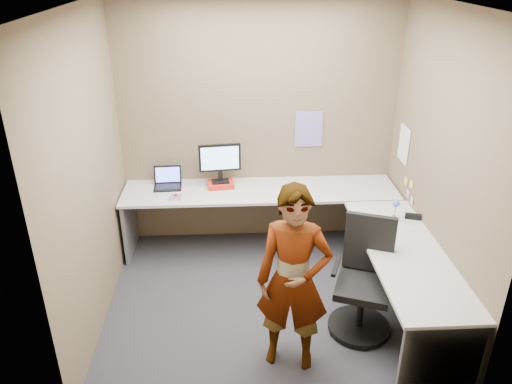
{
  "coord_description": "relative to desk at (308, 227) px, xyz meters",
  "views": [
    {
      "loc": [
        -0.31,
        -3.89,
        3.04
      ],
      "look_at": [
        -0.08,
        0.25,
        1.05
      ],
      "focal_mm": 35.0,
      "sensor_mm": 36.0,
      "label": 1
    }
  ],
  "objects": [
    {
      "name": "calendar_white",
      "position": [
        1.05,
        0.51,
        0.66
      ],
      "size": [
        0.01,
        0.28,
        0.38
      ],
      "primitive_type": "cube",
      "color": "white",
      "rests_on": "wall_right"
    },
    {
      "name": "sticky_note_c",
      "position": [
        1.05,
        0.09,
        0.21
      ],
      "size": [
        0.01,
        0.07,
        0.07
      ],
      "primitive_type": "cube",
      "color": "pink",
      "rests_on": "wall_right"
    },
    {
      "name": "ground",
      "position": [
        -0.44,
        -0.39,
        -0.59
      ],
      "size": [
        3.0,
        3.0,
        0.0
      ],
      "primitive_type": "plane",
      "color": "#26262B",
      "rests_on": "ground"
    },
    {
      "name": "paper_ream",
      "position": [
        -0.86,
        0.69,
        0.17
      ],
      "size": [
        0.3,
        0.24,
        0.06
      ],
      "primitive_type": "cube",
      "rotation": [
        0.0,
        0.0,
        0.11
      ],
      "color": "#B72512",
      "rests_on": "desk"
    },
    {
      "name": "calendar_purple",
      "position": [
        0.11,
        0.9,
        0.71
      ],
      "size": [
        0.3,
        0.01,
        0.4
      ],
      "primitive_type": "cube",
      "color": "#846BB7",
      "rests_on": "wall_back"
    },
    {
      "name": "sticky_note_d",
      "position": [
        1.05,
        0.31,
        0.33
      ],
      "size": [
        0.01,
        0.07,
        0.07
      ],
      "primitive_type": "cube",
      "color": "#F2E059",
      "rests_on": "wall_right"
    },
    {
      "name": "ceiling",
      "position": [
        -0.44,
        -0.39,
        2.11
      ],
      "size": [
        3.0,
        3.0,
        0.0
      ],
      "primitive_type": "plane",
      "rotation": [
        3.14,
        0.0,
        0.0
      ],
      "color": "white",
      "rests_on": "wall_back"
    },
    {
      "name": "sticky_note_a",
      "position": [
        1.05,
        0.16,
        0.36
      ],
      "size": [
        0.01,
        0.07,
        0.07
      ],
      "primitive_type": "cube",
      "color": "#F2E059",
      "rests_on": "wall_right"
    },
    {
      "name": "stapler",
      "position": [
        0.99,
        -0.15,
        0.17
      ],
      "size": [
        0.15,
        0.09,
        0.05
      ],
      "primitive_type": "cube",
      "rotation": [
        0.0,
        0.0,
        -0.33
      ],
      "color": "black",
      "rests_on": "desk"
    },
    {
      "name": "desk",
      "position": [
        0.0,
        0.0,
        0.0
      ],
      "size": [
        2.98,
        2.58,
        0.73
      ],
      "color": "#ACACAC",
      "rests_on": "ground"
    },
    {
      "name": "person",
      "position": [
        -0.29,
        -1.16,
        0.2
      ],
      "size": [
        0.64,
        0.49,
        1.57
      ],
      "primitive_type": "imported",
      "rotation": [
        0.0,
        0.0,
        -0.21
      ],
      "color": "#999399",
      "rests_on": "ground"
    },
    {
      "name": "office_chair",
      "position": [
        0.38,
        -0.78,
        -0.17
      ],
      "size": [
        0.6,
        0.59,
        1.03
      ],
      "rotation": [
        0.0,
        0.0,
        -0.36
      ],
      "color": "black",
      "rests_on": "ground"
    },
    {
      "name": "monitor",
      "position": [
        -0.86,
        0.7,
        0.45
      ],
      "size": [
        0.45,
        0.15,
        0.43
      ],
      "rotation": [
        0.0,
        0.0,
        0.11
      ],
      "color": "black",
      "rests_on": "paper_ream"
    },
    {
      "name": "origami",
      "position": [
        -0.22,
        0.52,
        0.17
      ],
      "size": [
        0.1,
        0.1,
        0.06
      ],
      "primitive_type": "cone",
      "color": "white",
      "rests_on": "desk"
    },
    {
      "name": "sticky_note_b",
      "position": [
        1.05,
        0.21,
        0.23
      ],
      "size": [
        0.01,
        0.07,
        0.07
      ],
      "primitive_type": "cube",
      "color": "pink",
      "rests_on": "wall_right"
    },
    {
      "name": "wall_back",
      "position": [
        -0.44,
        0.91,
        0.76
      ],
      "size": [
        3.0,
        0.0,
        3.0
      ],
      "primitive_type": "plane",
      "rotation": [
        1.57,
        0.0,
        0.0
      ],
      "color": "brown",
      "rests_on": "ground"
    },
    {
      "name": "laptop",
      "position": [
        -1.44,
        0.73,
        0.2
      ],
      "size": [
        0.31,
        0.26,
        0.21
      ],
      "rotation": [
        0.0,
        0.0,
        0.05
      ],
      "color": "black",
      "rests_on": "desk"
    },
    {
      "name": "wall_left",
      "position": [
        -1.94,
        -0.39,
        0.76
      ],
      "size": [
        0.0,
        2.7,
        2.7
      ],
      "primitive_type": "plane",
      "rotation": [
        1.57,
        0.0,
        1.57
      ],
      "color": "brown",
      "rests_on": "ground"
    },
    {
      "name": "wall_right",
      "position": [
        1.06,
        -0.39,
        0.76
      ],
      "size": [
        0.0,
        2.7,
        2.7
      ],
      "primitive_type": "plane",
      "rotation": [
        1.57,
        0.0,
        -1.57
      ],
      "color": "brown",
      "rests_on": "ground"
    },
    {
      "name": "flower",
      "position": [
        0.8,
        -0.16,
        0.28
      ],
      "size": [
        0.07,
        0.07,
        0.22
      ],
      "color": "brown",
      "rests_on": "desk"
    },
    {
      "name": "trackball_mouse",
      "position": [
        -1.32,
        0.4,
        0.17
      ],
      "size": [
        0.12,
        0.08,
        0.07
      ],
      "color": "#B7B7BC",
      "rests_on": "desk"
    }
  ]
}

